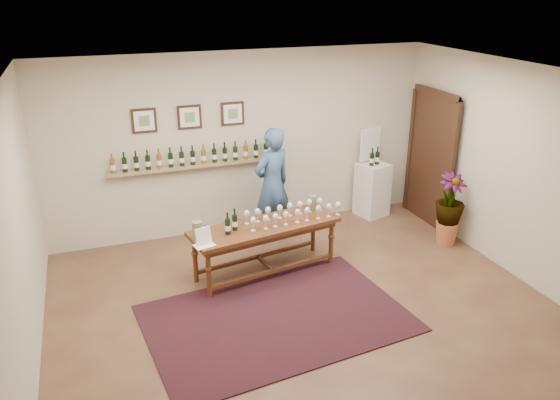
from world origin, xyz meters
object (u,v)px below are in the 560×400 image
object	(u,v)px
tasting_table	(265,232)
person	(272,185)
potted_plant	(449,209)
display_pedestal	(372,189)

from	to	relation	value
tasting_table	person	world-z (taller)	person
potted_plant	tasting_table	bearing A→B (deg)	177.88
tasting_table	person	bearing A→B (deg)	55.99
tasting_table	potted_plant	size ratio (longest dim) A/B	2.18
tasting_table	display_pedestal	xyz separation A→B (m)	(2.33, 1.29, -0.16)
display_pedestal	potted_plant	bearing A→B (deg)	-69.48
display_pedestal	potted_plant	world-z (taller)	potted_plant
tasting_table	person	distance (m)	1.12
tasting_table	potted_plant	bearing A→B (deg)	-11.82
display_pedestal	person	world-z (taller)	person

